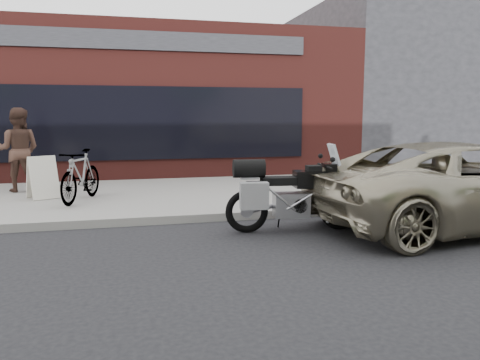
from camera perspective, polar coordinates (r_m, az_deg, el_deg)
The scene contains 9 objects.
ground at distance 5.02m, azimuth 12.02°, elevation -14.78°, with size 120.00×120.00×0.00m, color black.
near_sidewalk at distance 11.50m, azimuth -3.13°, elevation -1.32°, with size 44.00×6.00×0.15m, color gray.
storefront at distance 18.15m, azimuth -13.57°, elevation 8.75°, with size 14.00×10.07×4.50m.
neighbour_building at distance 21.82m, azimuth 20.31°, elevation 10.29°, with size 10.00×10.00×6.00m, color #29292E.
motorcycle at distance 7.74m, azimuth 5.60°, elevation -1.73°, with size 2.31×0.74×1.46m.
minivan at distance 8.83m, azimuth 25.53°, elevation -0.57°, with size 2.45×5.31×1.48m, color #9E957B.
bicycle_rear at distance 10.17m, azimuth -18.84°, elevation 0.52°, with size 0.50×1.78×1.07m, color gray.
sandwich_sign at distance 10.85m, azimuth -22.95°, elevation 0.32°, with size 0.74×0.72×0.91m.
cafe_patron_left at distance 12.01m, azimuth -25.36°, elevation 3.34°, with size 0.94×0.74×1.94m, color #4C3228.
Camera 1 is at (-2.04, -4.17, 1.93)m, focal length 35.00 mm.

